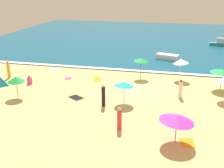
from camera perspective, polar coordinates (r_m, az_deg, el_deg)
ground_plane at (r=26.62m, az=4.44°, el=-1.41°), size 60.00×60.00×0.00m
ocean_water at (r=53.55m, az=9.12°, el=9.28°), size 60.00×44.00×0.10m
wave_breaker_foam at (r=32.49m, az=6.15°, el=2.69°), size 57.00×0.70×0.01m
beach_umbrella_0 at (r=29.77m, az=6.01°, el=4.96°), size 1.68×1.66×2.27m
beach_umbrella_1 at (r=28.35m, az=21.76°, el=2.46°), size 2.55×2.54×2.05m
beach_umbrella_4 at (r=29.96m, az=13.95°, el=4.56°), size 1.73×1.68×2.37m
beach_umbrella_5 at (r=17.96m, az=13.20°, el=-6.90°), size 2.66×2.64×2.00m
beach_umbrella_6 at (r=23.25m, az=2.52°, el=-0.02°), size 2.25×2.25×1.98m
beach_umbrella_7 at (r=25.83m, az=-19.12°, el=0.94°), size 2.15×2.15×2.02m
beachgoer_1 at (r=25.48m, az=13.89°, el=-1.01°), size 0.48×0.48×1.69m
beachgoer_3 at (r=29.46m, az=-16.58°, el=0.74°), size 0.46×0.46×0.89m
beachgoer_4 at (r=22.97m, az=-1.78°, el=-2.41°), size 0.42×0.42×1.91m
beachgoer_6 at (r=32.07m, az=-20.50°, el=2.81°), size 0.39×0.39×1.92m
beachgoer_8 at (r=19.43m, az=1.53°, el=-7.17°), size 0.46×0.46×1.67m
beach_towel_0 at (r=18.85m, az=15.16°, el=-11.57°), size 1.06×1.29×0.01m
beach_towel_1 at (r=33.82m, az=-11.70°, el=2.90°), size 1.50×1.55×0.01m
beach_towel_2 at (r=29.82m, az=-3.07°, el=1.00°), size 1.33×1.95×0.01m
beach_towel_3 at (r=25.17m, az=-7.39°, el=-2.79°), size 1.57×1.45×0.01m
beach_towel_4 at (r=30.40m, az=-9.02°, el=1.15°), size 0.85×1.12×0.01m
small_boat_0 at (r=38.15m, az=11.33°, el=5.50°), size 3.17×2.06×0.66m
small_boat_1 at (r=49.32m, az=21.28°, el=7.83°), size 3.26×1.23×1.25m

